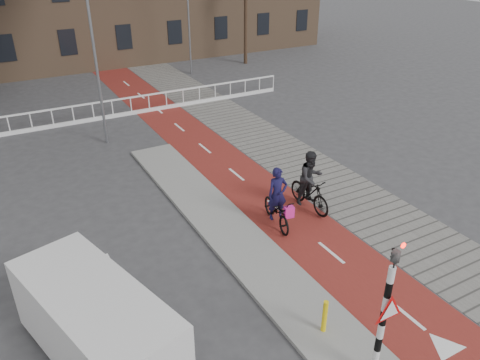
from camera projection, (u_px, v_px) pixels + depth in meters
ground at (335, 311)px, 11.96m from camera, size 120.00×120.00×0.00m
bike_lane at (215, 156)px, 20.36m from camera, size 2.50×60.00×0.01m
sidewalk at (269, 144)px, 21.56m from camera, size 3.00×60.00×0.01m
curb_island at (236, 238)px, 14.73m from camera, size 1.80×16.00×0.12m
traffic_signal at (386, 309)px, 9.21m from camera, size 0.80×0.80×3.68m
bollard at (325, 316)px, 11.00m from camera, size 0.12×0.12×0.89m
cyclist_near at (277, 206)px, 15.24m from camera, size 1.03×2.07×2.05m
cyclist_far at (310, 186)px, 16.05m from camera, size 0.96×2.06×2.17m
van at (97, 325)px, 10.14m from camera, size 2.97×4.84×1.94m
railing at (32, 125)px, 22.85m from camera, size 28.00×0.10×0.99m
tree_right at (246, 14)px, 33.72m from camera, size 0.27×0.27×7.09m
streetlight_near at (95, 56)px, 19.85m from camera, size 0.12×0.12×8.02m
streetlight_right at (188, 6)px, 30.65m from camera, size 0.12×0.12×8.90m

